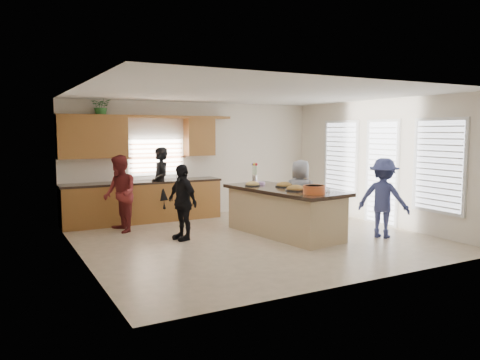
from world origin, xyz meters
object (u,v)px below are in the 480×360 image
woman_right_back (383,198)px  woman_left_mid (120,194)px  woman_left_front (182,202)px  woman_left_back (161,184)px  salad_bowl (314,189)px  woman_right_front (300,196)px  island (284,213)px

woman_right_back → woman_left_mid: bearing=28.0°
woman_left_mid → woman_left_front: woman_left_mid is taller
woman_left_back → woman_left_front: size_ratio=1.18×
salad_bowl → woman_left_front: 2.53m
woman_right_back → woman_left_front: bearing=35.8°
salad_bowl → woman_left_mid: bearing=135.9°
woman_left_mid → woman_right_back: woman_left_mid is taller
salad_bowl → woman_right_front: (0.48, 1.10, -0.28)m
island → woman_left_front: 2.08m
island → woman_right_back: woman_right_back is taller
woman_left_mid → woman_right_back: bearing=52.1°
island → woman_left_mid: (-2.87, 1.81, 0.35)m
island → woman_left_front: size_ratio=1.92×
island → woman_left_mid: woman_left_mid is taller
woman_left_back → woman_right_front: bearing=42.7°
salad_bowl → woman_left_back: 3.93m
island → woman_left_front: bearing=155.6°
woman_left_back → island: bearing=34.5°
woman_left_mid → woman_right_back: size_ratio=1.03×
island → woman_left_back: bearing=116.4°
woman_left_mid → island: bearing=53.1°
salad_bowl → woman_left_mid: size_ratio=0.25×
salad_bowl → woman_left_back: bearing=116.4°
island → woman_right_back: 1.97m
salad_bowl → woman_left_back: size_ratio=0.24×
woman_left_mid → woman_right_front: woman_left_mid is taller
woman_left_back → woman_left_front: (-0.23, -1.97, -0.13)m
island → woman_right_front: bearing=6.6°
woman_left_back → woman_right_front: 3.29m
island → woman_left_back: (-1.74, 2.55, 0.41)m
island → woman_right_front: (0.48, 0.13, 0.30)m
woman_right_front → salad_bowl: bearing=118.0°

